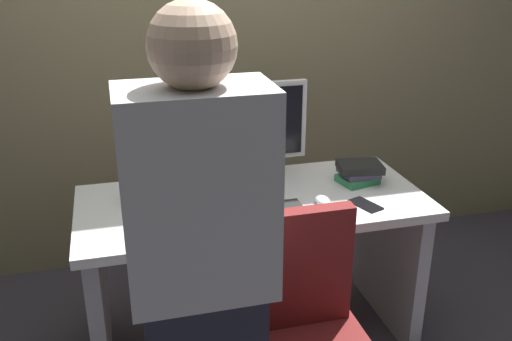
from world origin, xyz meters
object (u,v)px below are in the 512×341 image
(cup_by_monitor, at_px, (132,191))
(book_stack, at_px, (359,172))
(mouse, at_px, (323,201))
(keyboard, at_px, (251,213))
(cell_phone, at_px, (366,205))
(desk, at_px, (253,244))
(cup_near_keyboard, at_px, (165,215))
(person_at_desk, at_px, (202,291))
(monitor, at_px, (248,127))

(cup_by_monitor, relative_size, book_stack, 0.44)
(mouse, bearing_deg, keyboard, -176.51)
(book_stack, height_order, cell_phone, book_stack)
(desk, distance_m, cup_near_keyboard, 0.50)
(mouse, relative_size, cell_phone, 0.69)
(person_at_desk, bearing_deg, mouse, 46.66)
(cup_near_keyboard, bearing_deg, keyboard, 1.68)
(monitor, height_order, keyboard, monitor)
(person_at_desk, relative_size, cup_near_keyboard, 17.33)
(person_at_desk, bearing_deg, cup_near_keyboard, 93.64)
(desk, relative_size, keyboard, 3.47)
(keyboard, relative_size, cup_near_keyboard, 4.55)
(cup_by_monitor, bearing_deg, person_at_desk, -80.39)
(monitor, distance_m, cup_near_keyboard, 0.61)
(person_at_desk, distance_m, keyboard, 0.72)
(cell_phone, bearing_deg, cup_near_keyboard, 158.52)
(desk, bearing_deg, mouse, -25.95)
(book_stack, bearing_deg, cup_by_monitor, 177.27)
(cup_by_monitor, bearing_deg, cell_phone, -17.05)
(person_at_desk, relative_size, cup_by_monitor, 17.41)
(cup_near_keyboard, bearing_deg, person_at_desk, -86.36)
(mouse, distance_m, cell_phone, 0.18)
(keyboard, bearing_deg, cell_phone, -4.11)
(keyboard, xyz_separation_m, cell_phone, (0.49, -0.04, -0.01))
(mouse, xyz_separation_m, book_stack, (0.25, 0.18, 0.03))
(monitor, xyz_separation_m, cup_by_monitor, (-0.54, -0.11, -0.21))
(cup_near_keyboard, xyz_separation_m, book_stack, (0.91, 0.21, 0.00))
(cell_phone, bearing_deg, cup_by_monitor, 143.37)
(desk, height_order, cell_phone, cell_phone)
(desk, distance_m, mouse, 0.38)
(desk, bearing_deg, monitor, 80.87)
(monitor, distance_m, cell_phone, 0.62)
(keyboard, distance_m, cell_phone, 0.49)
(cup_near_keyboard, xyz_separation_m, cell_phone, (0.83, -0.03, -0.04))
(keyboard, relative_size, cell_phone, 2.99)
(mouse, height_order, cup_by_monitor, cup_by_monitor)
(person_at_desk, bearing_deg, book_stack, 44.15)
(keyboard, xyz_separation_m, book_stack, (0.56, 0.20, 0.04))
(keyboard, bearing_deg, person_at_desk, -115.34)
(cell_phone, bearing_deg, monitor, 115.74)
(mouse, xyz_separation_m, cell_phone, (0.17, -0.06, -0.01))
(cup_by_monitor, distance_m, cell_phone, 0.99)
(keyboard, relative_size, mouse, 4.30)
(person_at_desk, distance_m, monitor, 1.09)
(person_at_desk, xyz_separation_m, book_stack, (0.87, 0.84, -0.06))
(monitor, bearing_deg, person_at_desk, -111.14)
(keyboard, xyz_separation_m, cup_by_monitor, (-0.46, 0.25, 0.04))
(monitor, relative_size, keyboard, 1.26)
(monitor, bearing_deg, cup_near_keyboard, -138.90)
(cup_near_keyboard, bearing_deg, mouse, 2.54)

